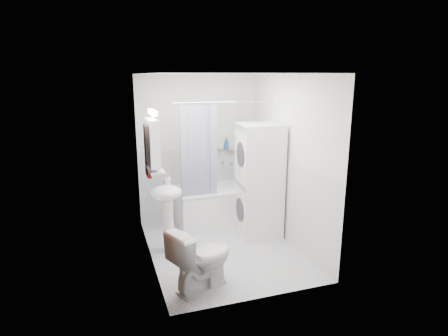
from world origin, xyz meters
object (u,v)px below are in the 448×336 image
object	(u,v)px
sink	(167,203)
washer_dryer	(259,180)
toilet	(201,258)
bathtub	(226,202)

from	to	relation	value
sink	washer_dryer	bearing A→B (deg)	7.08
toilet	sink	bearing A→B (deg)	-11.53
washer_dryer	toilet	distance (m)	1.80
washer_dryer	toilet	world-z (taller)	washer_dryer
toilet	bathtub	bearing A→B (deg)	-49.09
toilet	washer_dryer	bearing A→B (deg)	-67.84
bathtub	toilet	world-z (taller)	toilet
bathtub	washer_dryer	bearing A→B (deg)	-61.28
sink	toilet	xyz separation A→B (m)	(0.20, -1.04, -0.34)
bathtub	sink	size ratio (longest dim) A/B	1.55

